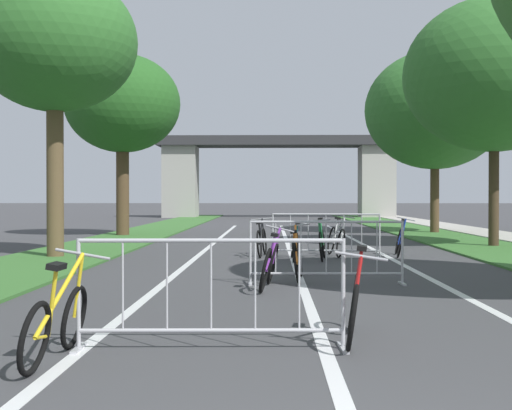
# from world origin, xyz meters

# --- Properties ---
(grass_verge_left) EXTENTS (2.66, 55.10, 0.05)m
(grass_verge_left) POSITION_xyz_m (-5.48, 22.54, 0.03)
(grass_verge_left) COLOR #386B2D
(grass_verge_left) RESTS_ON ground
(grass_verge_right) EXTENTS (2.66, 55.10, 0.05)m
(grass_verge_right) POSITION_xyz_m (5.48, 22.54, 0.03)
(grass_verge_right) COLOR #386B2D
(grass_verge_right) RESTS_ON ground
(sidewalk_path_right) EXTENTS (1.92, 55.10, 0.08)m
(sidewalk_path_right) POSITION_xyz_m (7.77, 22.54, 0.04)
(sidewalk_path_right) COLOR #ADA89E
(sidewalk_path_right) RESTS_ON ground
(lane_stripe_center) EXTENTS (0.14, 31.88, 0.01)m
(lane_stripe_center) POSITION_xyz_m (0.00, 15.94, 0.00)
(lane_stripe_center) COLOR silver
(lane_stripe_center) RESTS_ON ground
(lane_stripe_right_lane) EXTENTS (0.14, 31.88, 0.01)m
(lane_stripe_right_lane) POSITION_xyz_m (2.28, 15.94, 0.00)
(lane_stripe_right_lane) COLOR silver
(lane_stripe_right_lane) RESTS_ON ground
(lane_stripe_left_lane) EXTENTS (0.14, 31.88, 0.01)m
(lane_stripe_left_lane) POSITION_xyz_m (-2.28, 15.94, 0.00)
(lane_stripe_left_lane) COLOR silver
(lane_stripe_left_lane) RESTS_ON ground
(overpass_bridge) EXTENTS (16.66, 3.23, 5.58)m
(overpass_bridge) POSITION_xyz_m (0.00, 45.54, 3.55)
(overpass_bridge) COLOR #2D2D30
(overpass_bridge) RESTS_ON ground
(tree_left_pine_far) EXTENTS (3.84, 3.84, 6.70)m
(tree_left_pine_far) POSITION_xyz_m (-5.56, 13.69, 5.03)
(tree_left_pine_far) COLOR brown
(tree_left_pine_far) RESTS_ON ground
(tree_left_cypress_far) EXTENTS (4.21, 4.21, 6.63)m
(tree_left_cypress_far) POSITION_xyz_m (-5.93, 22.68, 4.81)
(tree_left_cypress_far) COLOR #4C3823
(tree_left_cypress_far) RESTS_ON ground
(tree_right_pine_near) EXTENTS (5.14, 5.14, 7.09)m
(tree_right_pine_near) POSITION_xyz_m (5.84, 17.43, 4.90)
(tree_right_pine_near) COLOR #3D2D1E
(tree_right_pine_near) RESTS_ON ground
(tree_right_oak_near) EXTENTS (5.47, 5.47, 7.17)m
(tree_right_oak_near) POSITION_xyz_m (5.92, 24.85, 4.84)
(tree_right_oak_near) COLOR #4C3823
(tree_right_oak_near) RESTS_ON ground
(crowd_barrier_nearest) EXTENTS (2.57, 0.52, 1.05)m
(crowd_barrier_nearest) POSITION_xyz_m (-1.07, 4.14, 0.52)
(crowd_barrier_nearest) COLOR #ADADB2
(crowd_barrier_nearest) RESTS_ON ground
(crowd_barrier_second) EXTENTS (2.56, 0.48, 1.05)m
(crowd_barrier_second) POSITION_xyz_m (0.40, 8.99, 0.52)
(crowd_barrier_second) COLOR #ADADB2
(crowd_barrier_second) RESTS_ON ground
(crowd_barrier_third) EXTENTS (2.58, 0.57, 1.05)m
(crowd_barrier_third) POSITION_xyz_m (0.78, 13.84, 0.52)
(crowd_barrier_third) COLOR #ADADB2
(crowd_barrier_third) RESTS_ON ground
(bicycle_blue_0) EXTENTS (0.48, 1.67, 0.98)m
(bicycle_blue_0) POSITION_xyz_m (2.61, 14.37, 0.37)
(bicycle_blue_0) COLOR black
(bicycle_blue_0) RESTS_ON ground
(bicycle_green_1) EXTENTS (0.53, 1.64, 0.96)m
(bicycle_green_1) POSITION_xyz_m (0.65, 13.37, 0.38)
(bicycle_green_1) COLOR black
(bicycle_green_1) RESTS_ON ground
(bicycle_yellow_2) EXTENTS (0.52, 1.59, 0.96)m
(bicycle_yellow_2) POSITION_xyz_m (-2.38, 3.62, 0.35)
(bicycle_yellow_2) COLOR black
(bicycle_yellow_2) RESTS_ON ground
(bicycle_white_3) EXTENTS (0.58, 1.75, 1.03)m
(bicycle_white_3) POSITION_xyz_m (1.07, 14.33, 0.39)
(bicycle_white_3) COLOR black
(bicycle_white_3) RESTS_ON ground
(bicycle_purple_4) EXTENTS (0.60, 1.76, 0.98)m
(bicycle_purple_4) POSITION_xyz_m (-0.53, 8.42, 0.38)
(bicycle_purple_4) COLOR black
(bicycle_purple_4) RESTS_ON ground
(bicycle_black_5) EXTENTS (0.56, 1.67, 0.93)m
(bicycle_black_5) POSITION_xyz_m (-0.73, 14.28, 0.37)
(bicycle_black_5) COLOR black
(bicycle_black_5) RESTS_ON ground
(bicycle_orange_6) EXTENTS (0.51, 1.69, 0.97)m
(bicycle_orange_6) POSITION_xyz_m (-0.05, 9.58, 0.38)
(bicycle_orange_6) COLOR black
(bicycle_orange_6) RESTS_ON ground
(bicycle_red_7) EXTENTS (0.49, 1.59, 0.95)m
(bicycle_red_7) POSITION_xyz_m (0.32, 4.54, 0.36)
(bicycle_red_7) COLOR black
(bicycle_red_7) RESTS_ON ground
(bicycle_teal_8) EXTENTS (0.54, 1.72, 0.89)m
(bicycle_teal_8) POSITION_xyz_m (0.03, 13.29, 0.36)
(bicycle_teal_8) COLOR black
(bicycle_teal_8) RESTS_ON ground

